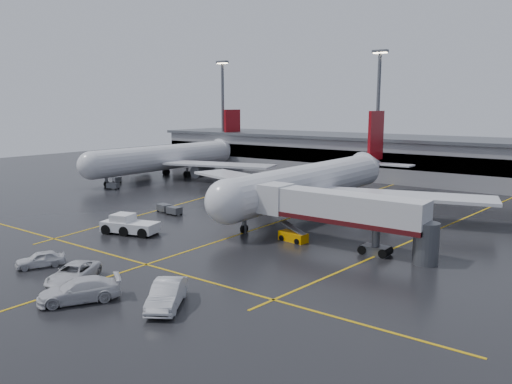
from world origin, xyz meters
The scene contains 22 objects.
ground centered at (0.00, 0.00, 0.00)m, with size 220.00×220.00×0.00m, color black.
apron_line_centre centered at (0.00, 0.00, 0.01)m, with size 0.25×90.00×0.02m, color gold.
apron_line_stop centered at (0.00, -22.00, 0.01)m, with size 60.00×0.25×0.02m, color gold.
apron_line_left centered at (-20.00, 10.00, 0.01)m, with size 0.25×70.00×0.02m, color gold.
apron_line_right centered at (18.00, 10.00, 0.01)m, with size 0.25×70.00×0.02m, color gold.
terminal centered at (0.00, 47.93, 4.32)m, with size 122.00×19.00×8.60m.
light_mast_left centered at (-45.00, 42.00, 14.47)m, with size 3.00×1.20×25.45m.
light_mast_mid centered at (-5.00, 42.00, 14.47)m, with size 3.00×1.20×25.45m.
main_airliner centered at (0.00, 9.70, 4.21)m, with size 48.80×45.60×14.10m.
second_airliner centered at (-42.00, 21.70, 4.21)m, with size 48.80×45.60×14.10m.
jet_bridge centered at (11.87, -6.00, 3.93)m, with size 19.90×3.40×6.05m.
pushback_tractor centered at (-10.65, -15.34, 0.95)m, with size 7.15×4.48×2.38m.
belt_loader centered at (6.61, -6.64, 0.52)m, with size 3.48×1.95×2.10m.
service_van_a centered at (-1.08, -29.00, 0.81)m, with size 2.69×5.84×1.62m, color silver.
service_van_b centered at (2.89, -31.10, 0.89)m, with size 2.49×6.13×1.78m, color silver.
service_van_c centered at (9.03, -27.82, 0.96)m, with size 2.03×5.83×1.92m, color silver.
service_van_d centered at (-7.33, -28.32, 0.74)m, with size 1.75×4.35×1.48m, color silver.
baggage_cart_a centered at (-13.86, -4.93, 0.63)m, with size 2.04×1.35×1.12m.
baggage_cart_b centered at (-16.37, -4.45, 0.63)m, with size 2.18×1.61×1.12m.
baggage_cart_c centered at (-11.92, 5.10, 0.63)m, with size 2.29×1.82×1.12m.
baggage_cart_d centered at (-44.81, 9.52, 0.63)m, with size 2.32×1.90×1.12m.
baggage_cart_e centered at (-38.63, 3.86, 0.63)m, with size 2.36×2.00×1.12m.
Camera 1 is at (35.55, -52.23, 14.75)m, focal length 35.22 mm.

